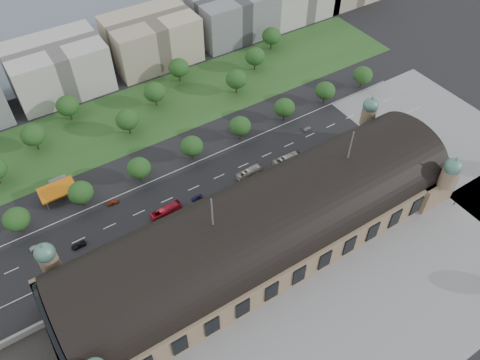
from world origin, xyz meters
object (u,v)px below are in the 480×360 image
traffic_car_3 (113,202)px  parked_car_2 (93,274)px  traffic_car_4 (197,198)px  parked_car_0 (87,277)px  parked_car_5 (185,220)px  traffic_car_5 (307,129)px  parked_car_3 (129,252)px  traffic_car_1 (36,247)px  parked_car_1 (105,258)px  traffic_car_2 (79,245)px  bus_west (166,211)px  traffic_car_6 (369,112)px  parked_car_6 (192,226)px  pedestrian_2 (454,204)px  bus_mid (250,172)px  petrol_station (59,186)px  bus_east (287,159)px  parked_car_4 (105,268)px

traffic_car_3 → parked_car_2: 32.50m
traffic_car_4 → parked_car_0: size_ratio=0.90×
parked_car_0 → parked_car_5: bearing=64.5°
traffic_car_4 → parked_car_0: bearing=-75.6°
traffic_car_5 → parked_car_2: parked_car_2 is taller
parked_car_3 → parked_car_5: parked_car_3 is taller
traffic_car_1 → parked_car_3: bearing=-127.9°
traffic_car_5 → parked_car_2: size_ratio=0.71×
traffic_car_1 → traffic_car_3: traffic_car_1 is taller
parked_car_1 → traffic_car_1: bearing=-162.9°
traffic_car_2 → bus_west: size_ratio=0.41×
traffic_car_2 → traffic_car_6: size_ratio=0.90×
traffic_car_4 → parked_car_6: bearing=-34.7°
traffic_car_1 → pedestrian_2: 158.29m
traffic_car_1 → traffic_car_4: bearing=-101.6°
traffic_car_2 → parked_car_5: traffic_car_2 is taller
parked_car_0 → bus_mid: bearing=67.3°
petrol_station → parked_car_6: (35.91, -44.28, -2.26)m
parked_car_5 → pedestrian_2: (92.03, -49.75, 0.22)m
bus_west → traffic_car_2: bearing=79.2°
parked_car_1 → bus_east: bus_east is taller
parked_car_1 → bus_mid: size_ratio=0.46×
petrol_station → bus_west: (30.62, -33.53, -1.18)m
traffic_car_3 → parked_car_3: parked_car_3 is taller
pedestrian_2 → traffic_car_2: bearing=38.7°
parked_car_2 → parked_car_6: parked_car_2 is taller
parked_car_2 → bus_east: bearing=74.8°
traffic_car_6 → parked_car_1: 136.57m
parked_car_3 → bus_mid: 58.40m
traffic_car_1 → traffic_car_6: (155.18, -7.01, 0.07)m
parked_car_1 → traffic_car_4: bearing=70.0°
parked_car_1 → bus_mid: bus_mid is taller
traffic_car_5 → bus_west: size_ratio=0.31×
bus_east → traffic_car_2: bearing=88.6°
traffic_car_2 → traffic_car_6: (142.03, 0.30, 0.08)m
traffic_car_2 → bus_east: bearing=85.8°
parked_car_2 → parked_car_5: bearing=75.3°
bus_mid → bus_east: 17.53m
traffic_car_1 → traffic_car_2: size_ratio=0.85×
traffic_car_6 → parked_car_0: 144.96m
parked_car_4 → pedestrian_2: 133.64m
traffic_car_1 → parked_car_4: parked_car_4 is taller
parked_car_0 → parked_car_1: parked_car_0 is taller
parked_car_1 → bus_mid: 66.42m
traffic_car_5 → petrol_station: bearing=74.9°
parked_car_1 → bus_east: (83.42, 4.65, 1.01)m
traffic_car_2 → parked_car_1: bearing=29.1°
parked_car_6 → bus_west: bus_west is taller
traffic_car_5 → parked_car_6: size_ratio=0.84×
parked_car_0 → traffic_car_3: bearing=111.5°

